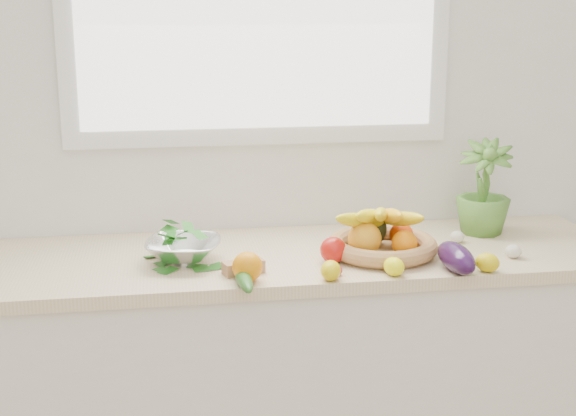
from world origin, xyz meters
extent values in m
cube|color=white|center=(0.00, 2.25, 1.35)|extent=(4.50, 0.02, 2.70)
cube|color=silver|center=(0.00, 1.95, 0.43)|extent=(2.20, 0.58, 0.86)
cube|color=beige|center=(0.00, 1.95, 0.88)|extent=(2.24, 0.62, 0.04)
sphere|color=orange|center=(-0.10, 1.70, 0.94)|extent=(0.10, 0.10, 0.09)
ellipsoid|color=#FFF90D|center=(0.32, 1.68, 0.93)|extent=(0.08, 0.09, 0.05)
ellipsoid|color=yellow|center=(0.13, 1.67, 0.93)|extent=(0.07, 0.08, 0.06)
ellipsoid|color=yellow|center=(0.60, 1.67, 0.93)|extent=(0.09, 0.09, 0.06)
sphere|color=#B0140E|center=(0.17, 1.82, 0.94)|extent=(0.09, 0.09, 0.08)
cube|color=tan|center=(-0.11, 1.77, 0.92)|extent=(0.13, 0.08, 0.04)
ellipsoid|color=silver|center=(0.27, 1.93, 0.92)|extent=(0.06, 0.06, 0.04)
ellipsoid|color=silver|center=(0.62, 1.97, 0.92)|extent=(0.05, 0.05, 0.04)
ellipsoid|color=beige|center=(0.74, 1.78, 0.92)|extent=(0.06, 0.06, 0.04)
ellipsoid|color=#280E36|center=(0.51, 1.69, 0.94)|extent=(0.09, 0.21, 0.08)
ellipsoid|color=#224F17|center=(-0.12, 1.67, 0.92)|extent=(0.05, 0.23, 0.04)
sphere|color=#BE1744|center=(0.16, 1.71, 0.91)|extent=(0.04, 0.04, 0.03)
imported|color=#508530|center=(0.74, 2.06, 1.06)|extent=(0.24, 0.24, 0.33)
cylinder|color=tan|center=(0.34, 1.88, 0.91)|extent=(0.37, 0.37, 0.01)
torus|color=tan|center=(0.34, 1.88, 0.93)|extent=(0.44, 0.44, 0.05)
sphere|color=orange|center=(0.28, 1.85, 0.96)|extent=(0.13, 0.13, 0.10)
sphere|color=orange|center=(0.40, 1.82, 0.95)|extent=(0.10, 0.10, 0.08)
sphere|color=#EB4507|center=(0.42, 1.92, 0.95)|extent=(0.10, 0.10, 0.08)
ellipsoid|color=black|center=(0.33, 1.95, 0.97)|extent=(0.11, 0.11, 0.11)
ellipsoid|color=yellow|center=(0.27, 1.87, 1.02)|extent=(0.21, 0.16, 0.10)
ellipsoid|color=yellow|center=(0.30, 1.87, 1.03)|extent=(0.17, 0.21, 0.10)
ellipsoid|color=yellow|center=(0.33, 1.87, 1.03)|extent=(0.11, 0.23, 0.10)
ellipsoid|color=yellow|center=(0.36, 1.87, 1.03)|extent=(0.04, 0.23, 0.10)
ellipsoid|color=yellow|center=(0.40, 1.87, 1.02)|extent=(0.12, 0.23, 0.10)
cylinder|color=silver|center=(-0.28, 1.89, 0.91)|extent=(0.10, 0.10, 0.02)
imported|color=silver|center=(-0.28, 1.89, 0.95)|extent=(0.26, 0.26, 0.06)
ellipsoid|color=#236218|center=(-0.28, 1.89, 0.98)|extent=(0.20, 0.20, 0.07)
camera|label=1|loc=(-0.33, -0.45, 1.67)|focal=50.00mm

